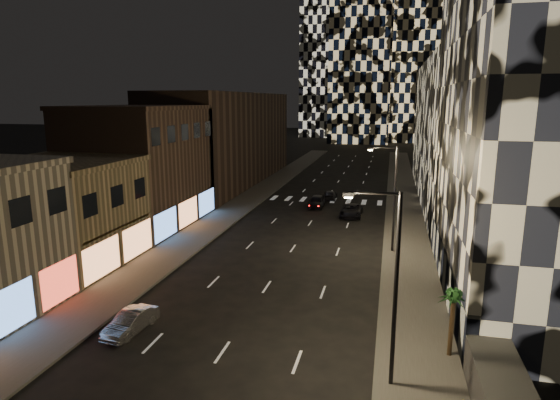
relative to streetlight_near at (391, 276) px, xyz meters
The scene contains 16 objects.
sidewalk_left 44.33m from the streetlight_near, 114.65° to the left, with size 4.00×120.00×0.15m, color #47443F.
sidewalk_right 40.38m from the streetlight_near, 87.64° to the left, with size 4.00×120.00×0.15m, color #47443F.
curb_left 43.50m from the streetlight_near, 112.12° to the left, with size 0.20×120.00×0.15m, color #4C4C47.
curb_right 40.35m from the streetlight_near, 90.65° to the left, with size 0.20×120.00×0.15m, color #4C4C47.
retail_tan 27.67m from the streetlight_near, 156.55° to the left, with size 10.00×10.00×8.00m, color #8A7652.
retail_brown 34.58m from the streetlight_near, 137.17° to the left, with size 10.00×15.00×12.00m, color #483428.
retail_filler_left 56.09m from the streetlight_near, 116.89° to the left, with size 10.00×40.00×14.00m, color #483428.
midrise_base 15.51m from the streetlight_near, 74.78° to the left, with size 0.60×25.00×3.00m, color #383838.
midrise_filler_right 48.56m from the streetlight_near, 76.08° to the left, with size 16.00×40.00×18.00m, color #232326.
streetlight_near is the anchor object (origin of this frame).
streetlight_far 20.00m from the streetlight_near, 90.00° to the left, with size 2.55×0.25×9.00m.
car_silver_parked 15.04m from the streetlight_near, behind, with size 1.31×3.76×1.24m, color gray.
car_dark_midlane 37.02m from the streetlight_near, 103.95° to the left, with size 1.75×4.35×1.48m, color black.
car_dark_oncoming 41.62m from the streetlight_near, 100.95° to the left, with size 1.64×4.03×1.17m, color black.
car_dark_rightlane 32.50m from the streetlight_near, 97.69° to the left, with size 2.28×4.95×1.38m, color black.
palm_tree 5.04m from the streetlight_near, 45.69° to the left, with size 1.82×1.80×3.57m.
Camera 1 is at (8.11, -9.96, 12.93)m, focal length 30.00 mm.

